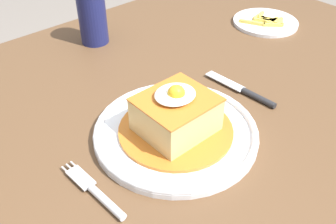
# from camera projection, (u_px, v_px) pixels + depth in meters

# --- Properties ---
(dining_table) EXTENTS (1.31, 0.87, 0.76)m
(dining_table) POSITION_uv_depth(u_px,v_px,m) (171.00, 135.00, 0.82)
(dining_table) COLOR brown
(dining_table) RESTS_ON ground_plane
(main_plate) EXTENTS (0.28, 0.28, 0.02)m
(main_plate) POSITION_uv_depth(u_px,v_px,m) (176.00, 132.00, 0.65)
(main_plate) COLOR white
(main_plate) RESTS_ON dining_table
(sandwich_meal) EXTENTS (0.20, 0.20, 0.09)m
(sandwich_meal) POSITION_uv_depth(u_px,v_px,m) (176.00, 116.00, 0.63)
(sandwich_meal) COLOR #C66B23
(sandwich_meal) RESTS_ON main_plate
(fork) EXTENTS (0.02, 0.14, 0.01)m
(fork) POSITION_uv_depth(u_px,v_px,m) (98.00, 194.00, 0.55)
(fork) COLOR silver
(fork) RESTS_ON dining_table
(knife) EXTENTS (0.02, 0.17, 0.01)m
(knife) POSITION_uv_depth(u_px,v_px,m) (248.00, 93.00, 0.74)
(knife) COLOR #262628
(knife) RESTS_ON dining_table
(soda_can) EXTENTS (0.07, 0.07, 0.12)m
(soda_can) POSITION_uv_depth(u_px,v_px,m) (93.00, 18.00, 0.89)
(soda_can) COLOR #191E51
(soda_can) RESTS_ON dining_table
(side_plate_fries) EXTENTS (0.17, 0.17, 0.02)m
(side_plate_fries) POSITION_uv_depth(u_px,v_px,m) (266.00, 22.00, 1.00)
(side_plate_fries) COLOR white
(side_plate_fries) RESTS_ON dining_table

